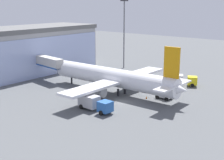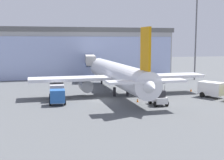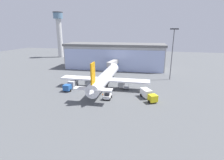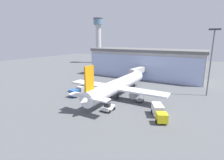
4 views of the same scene
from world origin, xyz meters
name	(u,v)px [view 1 (image 1 of 4)]	position (x,y,z in m)	size (l,w,h in m)	color
ground	(121,102)	(0.00, 0.00, 0.00)	(240.00, 240.00, 0.00)	#545659
terminal_building	(14,52)	(0.01, 37.72, 6.50)	(52.27, 18.51, 12.99)	#A5A5A5
jet_bridge	(47,62)	(2.10, 26.39, 4.72)	(3.60, 12.32, 6.11)	beige
apron_light_mast	(124,29)	(27.34, 21.25, 12.03)	(3.20, 0.40, 20.49)	#59595E
airplane	(114,78)	(3.97, 5.13, 3.54)	(31.51, 35.39, 11.50)	silver
catering_truck	(94,103)	(-7.10, 0.58, 1.47)	(2.64, 7.35, 2.65)	#2659A5
fuel_truck	(180,80)	(19.45, -2.57, 1.47)	(5.58, 7.41, 2.65)	yellow
baggage_cart	(136,85)	(11.69, 4.98, 0.50)	(1.77, 2.89, 1.50)	gray
pushback_tug	(165,94)	(7.70, -5.50, 0.97)	(2.20, 3.23, 2.30)	silver
safety_cone_nose	(146,97)	(5.32, -2.56, 0.28)	(0.36, 0.36, 0.55)	orange
safety_cone_wingtip	(151,80)	(18.31, 5.05, 0.28)	(0.36, 0.36, 0.55)	orange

